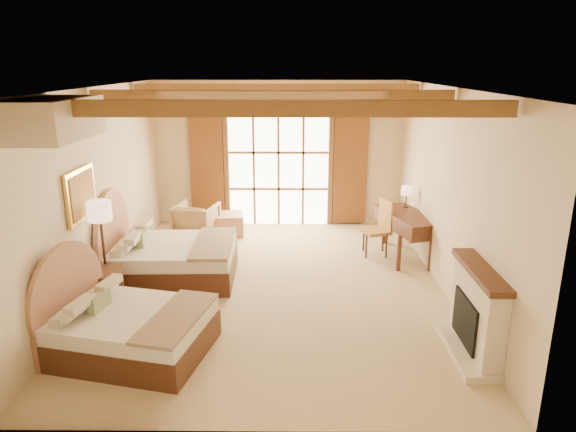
{
  "coord_description": "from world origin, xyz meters",
  "views": [
    {
      "loc": [
        0.3,
        -7.81,
        3.55
      ],
      "look_at": [
        0.24,
        0.2,
        1.15
      ],
      "focal_mm": 32.0,
      "sensor_mm": 36.0,
      "label": 1
    }
  ],
  "objects_px": {
    "bed_far": "(164,256)",
    "armchair": "(196,221)",
    "bed_near": "(121,326)",
    "nightstand": "(104,293)",
    "desk": "(407,234)"
  },
  "relations": [
    {
      "from": "bed_far",
      "to": "armchair",
      "type": "relative_size",
      "value": 2.51
    },
    {
      "from": "bed_near",
      "to": "bed_far",
      "type": "xyz_separation_m",
      "value": [
        -0.02,
        2.34,
        0.05
      ]
    },
    {
      "from": "bed_far",
      "to": "armchair",
      "type": "distance_m",
      "value": 2.09
    },
    {
      "from": "armchair",
      "to": "bed_far",
      "type": "bearing_deg",
      "value": 97.78
    },
    {
      "from": "bed_far",
      "to": "bed_near",
      "type": "bearing_deg",
      "value": -90.75
    },
    {
      "from": "bed_near",
      "to": "bed_far",
      "type": "bearing_deg",
      "value": 103.41
    },
    {
      "from": "bed_far",
      "to": "nightstand",
      "type": "relative_size",
      "value": 3.17
    },
    {
      "from": "bed_far",
      "to": "nightstand",
      "type": "height_order",
      "value": "bed_far"
    },
    {
      "from": "armchair",
      "to": "desk",
      "type": "height_order",
      "value": "desk"
    },
    {
      "from": "bed_far",
      "to": "nightstand",
      "type": "distance_m",
      "value": 1.41
    },
    {
      "from": "desk",
      "to": "nightstand",
      "type": "bearing_deg",
      "value": -170.35
    },
    {
      "from": "bed_far",
      "to": "nightstand",
      "type": "bearing_deg",
      "value": -114.98
    },
    {
      "from": "bed_near",
      "to": "armchair",
      "type": "distance_m",
      "value": 4.42
    },
    {
      "from": "desk",
      "to": "armchair",
      "type": "bearing_deg",
      "value": 150.55
    },
    {
      "from": "bed_far",
      "to": "desk",
      "type": "distance_m",
      "value": 4.49
    }
  ]
}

